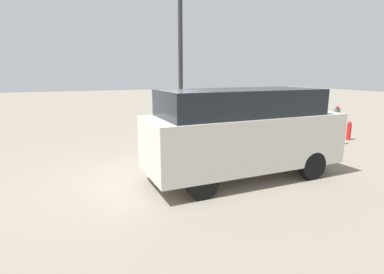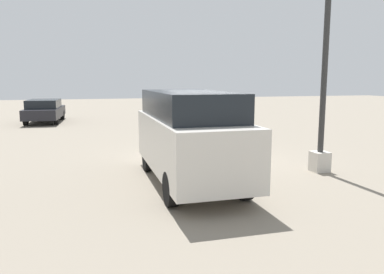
% 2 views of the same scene
% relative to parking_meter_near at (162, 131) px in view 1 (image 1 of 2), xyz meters
% --- Properties ---
extents(ground_plane, '(80.00, 80.00, 0.00)m').
position_rel_parking_meter_near_xyz_m(ground_plane, '(-0.53, -0.68, -0.98)').
color(ground_plane, gray).
extents(parking_meter_near, '(0.21, 0.12, 1.33)m').
position_rel_parking_meter_near_xyz_m(parking_meter_near, '(0.00, 0.00, 0.00)').
color(parking_meter_near, gray).
rests_on(parking_meter_near, ground).
extents(parking_meter_far, '(0.21, 0.12, 1.44)m').
position_rel_parking_meter_near_xyz_m(parking_meter_far, '(6.50, -0.31, 0.09)').
color(parking_meter_far, gray).
rests_on(parking_meter_far, ground).
extents(lamp_post, '(0.44, 0.44, 6.04)m').
position_rel_parking_meter_near_xyz_m(lamp_post, '(1.33, 1.91, 0.97)').
color(lamp_post, beige).
rests_on(lamp_post, ground).
extents(parked_van, '(4.92, 1.82, 2.23)m').
position_rel_parking_meter_near_xyz_m(parked_van, '(1.49, -1.86, 0.23)').
color(parked_van, beige).
rests_on(parked_van, ground).
extents(fire_hydrant, '(0.17, 0.17, 0.74)m').
position_rel_parking_meter_near_xyz_m(fire_hydrant, '(7.81, 0.16, -0.61)').
color(fire_hydrant, red).
rests_on(fire_hydrant, ground).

